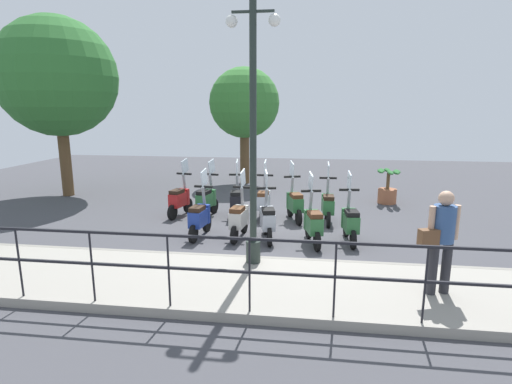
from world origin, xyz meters
name	(u,v)px	position (x,y,z in m)	size (l,w,h in m)	color
ground_plane	(275,231)	(0.00, 0.00, 0.00)	(28.00, 28.00, 0.00)	#424247
promenade_walkway	(259,284)	(-3.15, 0.00, 0.07)	(2.20, 20.00, 0.15)	gray
fence_railing	(249,261)	(-4.20, 0.00, 0.89)	(0.04, 16.03, 1.07)	black
lamp_post_near	(253,148)	(-2.40, 0.20, 2.22)	(0.26, 0.90, 4.65)	#232D28
pedestrian_with_bag	(442,235)	(-3.28, -2.73, 1.08)	(0.43, 0.62, 1.59)	#28282D
tree_large	(57,77)	(3.04, 7.29, 3.85)	(3.77, 3.77, 5.75)	brown
tree_distant	(244,103)	(6.06, 1.73, 3.06)	(2.66, 2.66, 4.42)	brown
potted_palm	(388,189)	(3.29, -3.19, 0.45)	(1.06, 0.66, 1.05)	#9E5B3D
scooter_near_0	(350,221)	(-0.64, -1.69, 0.48)	(1.23, 0.44, 1.54)	black
scooter_near_1	(313,223)	(-0.87, -0.88, 0.48)	(1.22, 0.50, 1.54)	black
scooter_near_2	(267,219)	(-0.70, 0.12, 0.48)	(1.22, 0.49, 1.54)	black
scooter_near_3	(239,218)	(-0.66, 0.77, 0.48)	(1.23, 0.44, 1.54)	black
scooter_near_4	(200,217)	(-0.71, 1.67, 0.48)	(1.23, 0.44, 1.54)	black
scooter_far_0	(328,205)	(0.83, -1.27, 0.48)	(1.23, 0.44, 1.54)	black
scooter_far_1	(295,203)	(0.92, -0.42, 0.48)	(1.20, 0.55, 1.54)	black
scooter_far_2	(264,201)	(1.04, 0.40, 0.48)	(1.23, 0.44, 1.54)	black
scooter_far_3	(236,200)	(1.04, 1.14, 0.48)	(1.23, 0.44, 1.54)	black
scooter_far_4	(207,200)	(1.00, 1.95, 0.48)	(1.22, 0.50, 1.54)	black
scooter_far_5	(180,199)	(0.99, 2.70, 0.48)	(1.22, 0.49, 1.54)	black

